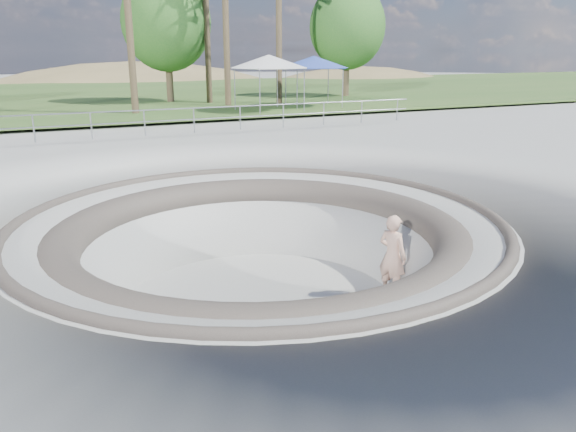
{
  "coord_description": "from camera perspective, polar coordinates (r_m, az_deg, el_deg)",
  "views": [
    {
      "loc": [
        -4.19,
        -10.5,
        3.41
      ],
      "look_at": [
        0.8,
        0.28,
        -0.1
      ],
      "focal_mm": 35.0,
      "sensor_mm": 36.0,
      "label": 1
    }
  ],
  "objects": [
    {
      "name": "bushy_tree_right",
      "position": [
        41.39,
        6.06,
        18.58
      ],
      "size": [
        5.4,
        4.91,
        7.79
      ],
      "color": "brown",
      "rests_on": "ground"
    },
    {
      "name": "canopy_blue",
      "position": [
        33.35,
        2.63,
        15.35
      ],
      "size": [
        5.54,
        5.54,
        2.85
      ],
      "color": "gray",
      "rests_on": "ground"
    },
    {
      "name": "ground",
      "position": [
        11.81,
        -2.96,
        -0.35
      ],
      "size": [
        180.0,
        180.0,
        0.0
      ],
      "primitive_type": "plane",
      "color": "#A8A9A3",
      "rests_on": "ground"
    },
    {
      "name": "skate_bowl",
      "position": [
        12.46,
        -2.84,
        -8.43
      ],
      "size": [
        14.0,
        14.0,
        4.1
      ],
      "color": "#A8A9A3",
      "rests_on": "ground"
    },
    {
      "name": "canopy_white",
      "position": [
        30.96,
        -1.96,
        15.4
      ],
      "size": [
        5.74,
        5.74,
        2.93
      ],
      "color": "gray",
      "rests_on": "ground"
    },
    {
      "name": "bushy_tree_mid",
      "position": [
        37.21,
        -12.27,
        18.72
      ],
      "size": [
        5.51,
        5.01,
        7.95
      ],
      "color": "brown",
      "rests_on": "ground"
    },
    {
      "name": "skater",
      "position": [
        12.46,
        10.56,
        -4.0
      ],
      "size": [
        0.66,
        0.79,
        1.86
      ],
      "primitive_type": "imported",
      "rotation": [
        0.0,
        0.0,
        1.93
      ],
      "color": "tan",
      "rests_on": "skateboard"
    },
    {
      "name": "distant_hills",
      "position": [
        68.94,
        -18.04,
        6.96
      ],
      "size": [
        103.2,
        45.0,
        28.6
      ],
      "color": "brown",
      "rests_on": "ground"
    },
    {
      "name": "grass_strip",
      "position": [
        44.81,
        -19.81,
        11.44
      ],
      "size": [
        180.0,
        36.0,
        0.12
      ],
      "color": "#335622",
      "rests_on": "ground"
    },
    {
      "name": "safety_railing",
      "position": [
        23.05,
        -14.38,
        9.18
      ],
      "size": [
        25.0,
        0.06,
        1.03
      ],
      "color": "gray",
      "rests_on": "ground"
    },
    {
      "name": "skateboard",
      "position": [
        12.82,
        10.34,
        -7.97
      ],
      "size": [
        0.86,
        0.44,
        0.09
      ],
      "color": "olive",
      "rests_on": "ground"
    }
  ]
}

